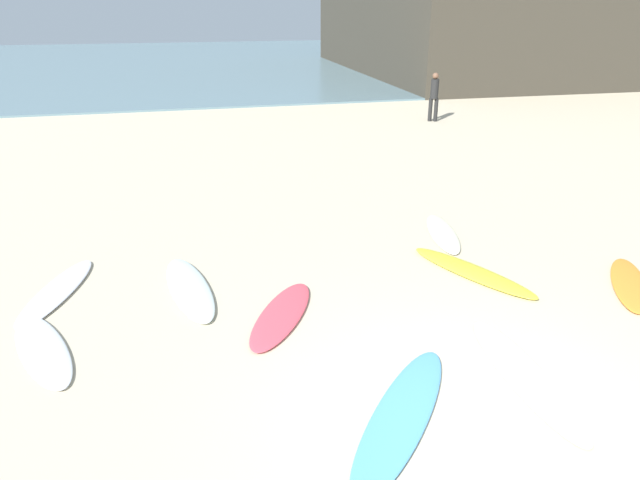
{
  "coord_description": "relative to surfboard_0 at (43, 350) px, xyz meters",
  "views": [
    {
      "loc": [
        -2.78,
        -4.13,
        4.06
      ],
      "look_at": [
        -0.56,
        4.61,
        0.3
      ],
      "focal_mm": 32.31,
      "sensor_mm": 36.0,
      "label": 1
    }
  ],
  "objects": [
    {
      "name": "surfboard_6",
      "position": [
        -0.08,
        1.62,
        0.0
      ],
      "size": [
        1.12,
        2.26,
        0.07
      ],
      "primitive_type": "ellipsoid",
      "rotation": [
        0.0,
        0.0,
        2.85
      ],
      "color": "white",
      "rests_on": "ground_plane"
    },
    {
      "name": "surfboard_5",
      "position": [
        6.55,
        2.35,
        0.0
      ],
      "size": [
        0.95,
        2.05,
        0.07
      ],
      "primitive_type": "ellipsoid",
      "rotation": [
        0.0,
        0.0,
        -0.24
      ],
      "color": "#EFEDC9",
      "rests_on": "ground_plane"
    },
    {
      "name": "surfboard_1",
      "position": [
        8.42,
        -0.28,
        0.0
      ],
      "size": [
        1.53,
        1.91,
        0.07
      ],
      "primitive_type": "ellipsoid",
      "rotation": [
        0.0,
        0.0,
        2.54
      ],
      "color": "orange",
      "rests_on": "ground_plane"
    },
    {
      "name": "beachgoer_near",
      "position": [
        10.98,
        12.55,
        0.92
      ],
      "size": [
        0.37,
        0.37,
        1.71
      ],
      "rotation": [
        0.0,
        0.0,
        2.71
      ],
      "color": "black",
      "rests_on": "ground_plane"
    },
    {
      "name": "ground_plane",
      "position": [
        4.64,
        -2.64,
        -0.03
      ],
      "size": [
        120.0,
        120.0,
        0.0
      ],
      "primitive_type": "plane",
      "color": "beige"
    },
    {
      "name": "surfboard_2",
      "position": [
        6.27,
        0.7,
        0.01
      ],
      "size": [
        1.43,
        2.37,
        0.08
      ],
      "primitive_type": "ellipsoid",
      "rotation": [
        0.0,
        0.0,
        3.56
      ],
      "color": "yellow",
      "rests_on": "ground_plane"
    },
    {
      "name": "surfboard_8",
      "position": [
        1.85,
        1.22,
        0.01
      ],
      "size": [
        0.91,
        2.33,
        0.09
      ],
      "primitive_type": "ellipsoid",
      "rotation": [
        0.0,
        0.0,
        0.16
      ],
      "color": "white",
      "rests_on": "ground_plane"
    },
    {
      "name": "ocean_water",
      "position": [
        4.64,
        37.02,
        0.01
      ],
      "size": [
        120.0,
        40.0,
        0.08
      ],
      "primitive_type": "cube",
      "color": "slate",
      "rests_on": "ground_plane"
    },
    {
      "name": "surfboard_4",
      "position": [
        3.89,
        -2.26,
        0.01
      ],
      "size": [
        2.06,
        2.36,
        0.07
      ],
      "primitive_type": "ellipsoid",
      "rotation": [
        0.0,
        0.0,
        -0.68
      ],
      "color": "#519EE2",
      "rests_on": "ground_plane"
    },
    {
      "name": "surfboard_7",
      "position": [
        3.06,
        0.11,
        0.0
      ],
      "size": [
        1.45,
        1.98,
        0.07
      ],
      "primitive_type": "ellipsoid",
      "rotation": [
        0.0,
        0.0,
        -0.51
      ],
      "color": "#E34B59",
      "rests_on": "ground_plane"
    },
    {
      "name": "surfboard_0",
      "position": [
        0.0,
        0.0,
        0.0
      ],
      "size": [
        1.22,
        2.06,
        0.06
      ],
      "primitive_type": "ellipsoid",
      "rotation": [
        0.0,
        0.0,
        3.51
      ],
      "color": "silver",
      "rests_on": "ground_plane"
    },
    {
      "name": "surfboard_3",
      "position": [
        5.54,
        -1.96,
        0.01
      ],
      "size": [
        0.65,
        2.48,
        0.08
      ],
      "primitive_type": "ellipsoid",
      "rotation": [
        0.0,
        0.0,
        -0.05
      ],
      "color": "silver",
      "rests_on": "ground_plane"
    }
  ]
}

